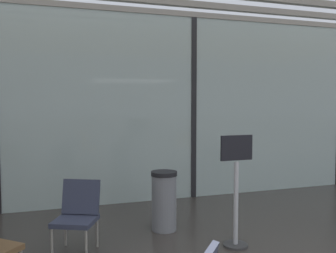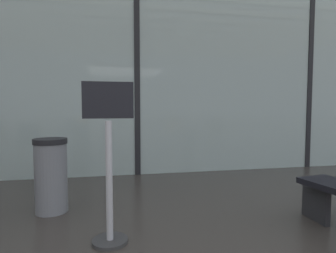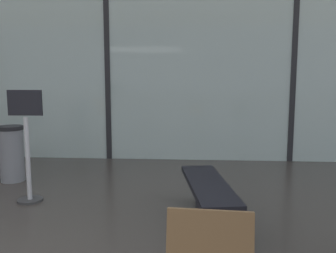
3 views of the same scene
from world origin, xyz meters
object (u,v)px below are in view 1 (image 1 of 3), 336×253
at_px(lounge_chair_2, 78,211).
at_px(parked_airplane, 159,101).
at_px(trash_bin, 164,201).
at_px(info_sign, 236,194).

bearing_deg(lounge_chair_2, parked_airplane, 91.91).
bearing_deg(trash_bin, parked_airplane, 72.82).
bearing_deg(info_sign, lounge_chair_2, 164.65).
bearing_deg(parked_airplane, trash_bin, -107.18).
relative_size(trash_bin, info_sign, 0.60).
xyz_separation_m(parked_airplane, trash_bin, (-2.50, -8.09, -1.42)).
bearing_deg(lounge_chair_2, trash_bin, 41.89).
bearing_deg(trash_bin, info_sign, -52.78).
bearing_deg(info_sign, parked_airplane, 78.52).
distance_m(parked_airplane, lounge_chair_2, 9.35).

